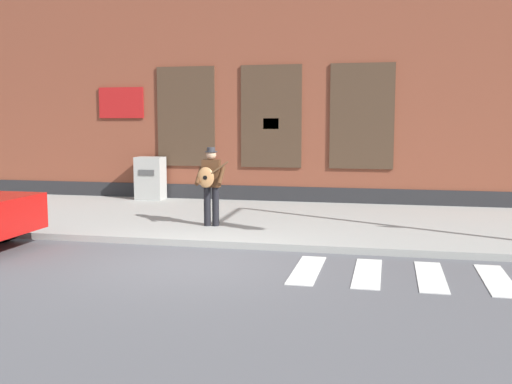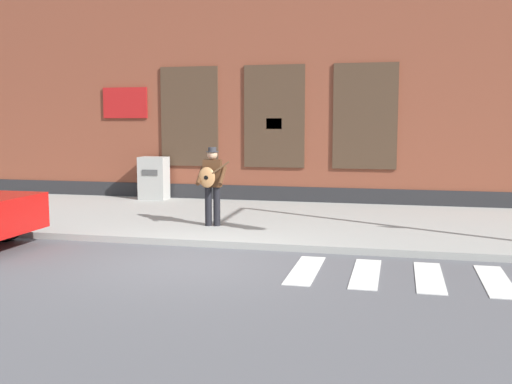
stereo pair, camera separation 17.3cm
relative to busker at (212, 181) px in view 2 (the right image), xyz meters
The scene contains 6 objects.
ground_plane 3.04m from the busker, 80.48° to the right, with size 160.00×160.00×0.00m, color #56565B.
sidewalk 1.79m from the busker, 71.33° to the left, with size 28.00×5.93×0.13m.
building_backdrop 6.72m from the busker, 85.77° to the left, with size 28.00×4.06×6.53m.
crosswalk 5.76m from the busker, 30.54° to the right, with size 5.20×1.90×0.01m.
busker is the anchor object (origin of this frame).
utility_box 4.93m from the busker, 127.54° to the left, with size 0.79×0.56×1.23m.
Camera 2 is at (3.42, -9.38, 2.37)m, focal length 42.00 mm.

